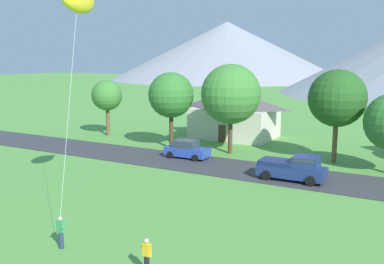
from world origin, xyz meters
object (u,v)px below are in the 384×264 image
Objects in this scene: tree_left_of_center at (171,95)px; watcher_person at (147,256)px; tree_far_right at (337,98)px; house_left_center at (235,114)px; parked_car_blue_west_end at (187,150)px; tree_right_of_center at (231,94)px; tree_near_right at (107,96)px; pickup_truck_navy_west_side at (294,168)px; kite_flyer_with_kite at (78,2)px.

tree_left_of_center is 4.79× the size of watcher_person.
watcher_person is at bearing -97.09° from tree_far_right.
house_left_center reaches higher than parked_car_blue_west_end.
parked_car_blue_west_end is 22.21m from watcher_person.
house_left_center is 1.11× the size of tree_right_of_center.
tree_near_right is (-14.22, -6.29, 2.05)m from house_left_center.
tree_right_of_center is 2.11× the size of parked_car_blue_west_end.
tree_right_of_center is 7.01m from parked_car_blue_west_end.
pickup_truck_navy_west_side is (-1.56, -7.84, -4.81)m from tree_far_right.
watcher_person is at bearing -60.71° from tree_left_of_center.
kite_flyer_with_kite is at bearing 151.31° from watcher_person.
watcher_person is (9.39, -20.13, 0.01)m from parked_car_blue_west_end.
tree_far_right reaches higher than tree_left_of_center.
watcher_person is (-3.16, -25.40, -5.00)m from tree_far_right.
parked_car_blue_west_end is at bearing -157.23° from tree_far_right.
tree_right_of_center is at bearing -172.73° from tree_far_right.
house_left_center is at bearing 110.46° from tree_right_of_center.
tree_near_right is 29.09m from kite_flyer_with_kite.
tree_right_of_center reaches higher than tree_near_right.
pickup_truck_navy_west_side is (11.39, -14.92, -1.81)m from house_left_center.
house_left_center is at bearing 23.85° from tree_near_right.
tree_far_right reaches higher than house_left_center.
parked_car_blue_west_end is at bearing 166.81° from pickup_truck_navy_west_side.
tree_left_of_center reaches higher than watcher_person.
tree_far_right reaches higher than pickup_truck_navy_west_side.
tree_far_right is at bearing -28.66° from house_left_center.
tree_near_right is 4.07× the size of watcher_person.
tree_left_of_center is 0.95× the size of tree_far_right.
kite_flyer_with_kite is at bearing -122.09° from pickup_truck_navy_west_side.
tree_left_of_center is (-3.30, -9.12, 2.77)m from house_left_center.
tree_far_right is 9.33m from pickup_truck_navy_west_side.
parked_car_blue_west_end is (-2.70, -4.01, -5.08)m from tree_right_of_center.
tree_far_right is at bearing 7.14° from tree_left_of_center.
tree_left_of_center is at bearing 139.01° from parked_car_blue_west_end.
kite_flyer_with_kite reaches higher than watcher_person.
kite_flyer_with_kite is at bearing -115.24° from tree_far_right.
watcher_person is (24.02, -26.19, -4.04)m from tree_near_right.
watcher_person is at bearing -65.00° from parked_car_blue_west_end.
tree_left_of_center is 21.57m from kite_flyer_with_kite.
tree_far_right reaches higher than parked_car_blue_west_end.
tree_right_of_center reaches higher than tree_far_right.
tree_near_right is 0.80× the size of tree_far_right.
tree_far_right is 26.08m from watcher_person.
kite_flyer_with_kite is at bearing -84.44° from house_left_center.
kite_flyer_with_kite reaches higher than tree_near_right.
kite_flyer_with_kite reaches higher than tree_far_right.
tree_far_right is 2.01× the size of parked_car_blue_west_end.
kite_flyer_with_kite reaches higher than house_left_center.
house_left_center is at bearing 106.79° from watcher_person.
house_left_center is 1.23× the size of tree_left_of_center.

